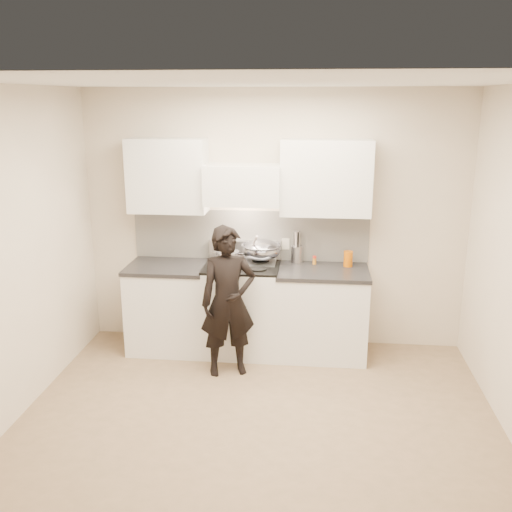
{
  "coord_description": "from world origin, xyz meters",
  "views": [
    {
      "loc": [
        0.43,
        -4.12,
        2.59
      ],
      "look_at": [
        -0.11,
        1.05,
        1.15
      ],
      "focal_mm": 40.0,
      "sensor_mm": 36.0,
      "label": 1
    }
  ],
  "objects_px": {
    "counter_right": "(322,312)",
    "utensil_crock": "(297,253)",
    "wok": "(261,250)",
    "person": "(228,302)",
    "stove": "(242,308)"
  },
  "relations": [
    {
      "from": "wok",
      "to": "person",
      "type": "relative_size",
      "value": 0.35
    },
    {
      "from": "wok",
      "to": "utensil_crock",
      "type": "relative_size",
      "value": 1.56
    },
    {
      "from": "stove",
      "to": "utensil_crock",
      "type": "xyz_separation_m",
      "value": [
        0.55,
        0.25,
        0.55
      ]
    },
    {
      "from": "stove",
      "to": "person",
      "type": "height_order",
      "value": "person"
    },
    {
      "from": "counter_right",
      "to": "wok",
      "type": "bearing_deg",
      "value": 167.35
    },
    {
      "from": "stove",
      "to": "utensil_crock",
      "type": "height_order",
      "value": "utensil_crock"
    },
    {
      "from": "person",
      "to": "stove",
      "type": "bearing_deg",
      "value": 64.06
    },
    {
      "from": "counter_right",
      "to": "utensil_crock",
      "type": "xyz_separation_m",
      "value": [
        -0.28,
        0.25,
        0.56
      ]
    },
    {
      "from": "counter_right",
      "to": "wok",
      "type": "distance_m",
      "value": 0.9
    },
    {
      "from": "counter_right",
      "to": "person",
      "type": "distance_m",
      "value": 1.07
    },
    {
      "from": "wok",
      "to": "utensil_crock",
      "type": "distance_m",
      "value": 0.38
    },
    {
      "from": "wok",
      "to": "utensil_crock",
      "type": "bearing_deg",
      "value": 15.45
    },
    {
      "from": "counter_right",
      "to": "utensil_crock",
      "type": "distance_m",
      "value": 0.67
    },
    {
      "from": "wok",
      "to": "person",
      "type": "xyz_separation_m",
      "value": [
        -0.25,
        -0.66,
        -0.34
      ]
    },
    {
      "from": "counter_right",
      "to": "wok",
      "type": "relative_size",
      "value": 1.79
    }
  ]
}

